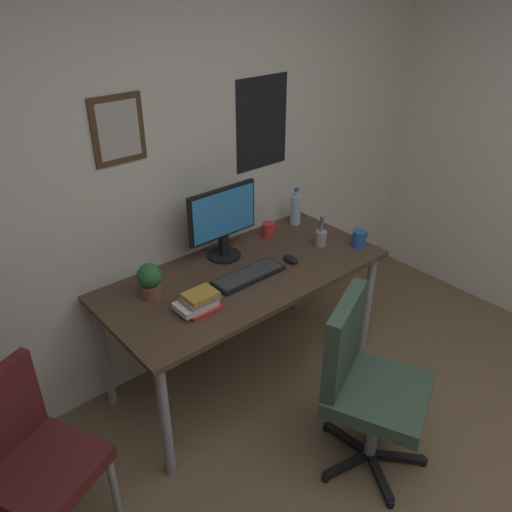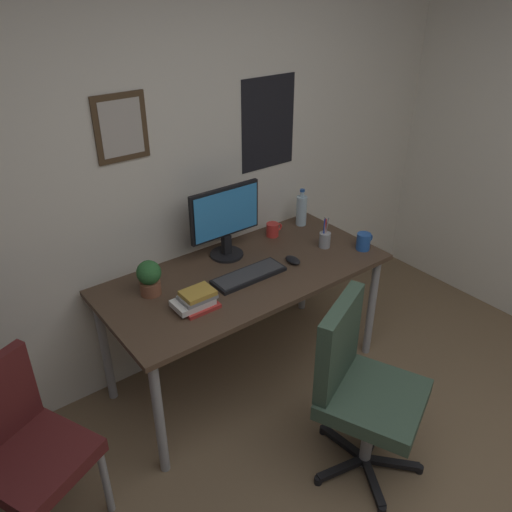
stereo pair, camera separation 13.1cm
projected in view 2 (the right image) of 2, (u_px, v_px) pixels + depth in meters
wall_back at (170, 165)px, 2.89m from camera, size 4.40×0.10×2.60m
desk at (245, 283)px, 2.97m from camera, size 1.65×0.77×0.75m
office_chair at (359, 383)px, 2.47m from camera, size 0.61×0.61×0.95m
side_chair at (22, 444)px, 2.19m from camera, size 0.56×0.56×0.88m
monitor at (225, 219)px, 2.98m from camera, size 0.46×0.20×0.43m
keyboard at (249, 275)px, 2.87m from camera, size 0.43×0.15×0.03m
computer_mouse at (293, 260)px, 3.01m from camera, size 0.06×0.11×0.04m
water_bottle at (301, 210)px, 3.41m from camera, size 0.07×0.07×0.25m
coffee_mug_near at (273, 230)px, 3.30m from camera, size 0.12×0.08×0.09m
coffee_mug_far at (364, 241)px, 3.14m from camera, size 0.12×0.09×0.10m
potted_plant at (149, 277)px, 2.69m from camera, size 0.13×0.13×0.19m
pen_cup at (325, 239)px, 3.16m from camera, size 0.07×0.07×0.20m
book_stack_left at (196, 300)px, 2.60m from camera, size 0.22×0.16×0.10m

